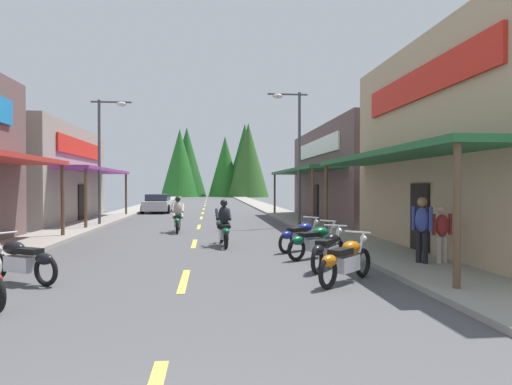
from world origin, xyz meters
TOP-DOWN VIEW (x-y plane):
  - ground at (0.00, 33.82)m, footprint 9.11×97.64m
  - sidewalk_left at (-5.63, 33.82)m, footprint 2.16×97.64m
  - sidewalk_right at (5.63, 33.82)m, footprint 2.16×97.64m
  - centerline_dashes at (0.00, 37.98)m, footprint 0.16×74.04m
  - storefront_left_far at (-10.03, 24.28)m, footprint 8.52×11.52m
  - storefront_right_far at (9.78, 23.76)m, footprint 8.01×13.75m
  - streetlamp_left at (-4.67, 21.23)m, footprint 1.99×0.30m
  - streetlamp_right at (4.68, 20.02)m, footprint 1.99×0.30m
  - motorcycle_parked_right_0 at (3.36, 7.09)m, footprint 1.59×1.58m
  - motorcycle_parked_right_1 at (3.41, 8.68)m, footprint 1.31×1.81m
  - motorcycle_parked_right_2 at (3.46, 10.29)m, footprint 1.84×1.26m
  - motorcycle_parked_right_3 at (3.35, 11.73)m, footprint 1.69×1.47m
  - motorcycle_parked_left_2 at (-3.35, 7.77)m, footprint 1.89×1.19m
  - rider_cruising_lead at (1.01, 13.16)m, footprint 0.60×2.14m
  - rider_cruising_trailing at (-0.84, 17.84)m, footprint 0.60×2.14m
  - pedestrian_by_shop at (5.75, 8.62)m, footprint 0.41×0.50m
  - pedestrian_browsing at (6.24, 8.57)m, footprint 0.56×0.33m
  - parked_car_curbside at (-3.36, 32.68)m, footprint 2.15×4.35m
  - treeline_backdrop at (3.50, 83.81)m, footprint 20.29×12.83m

SIDE VIEW (x-z plane):
  - ground at x=0.00m, z-range -0.10..0.00m
  - centerline_dashes at x=0.00m, z-range 0.00..0.01m
  - sidewalk_left at x=-5.63m, z-range 0.00..0.12m
  - sidewalk_right at x=5.63m, z-range 0.00..0.12m
  - motorcycle_parked_right_0 at x=3.36m, z-range -0.03..1.01m
  - motorcycle_parked_right_1 at x=3.41m, z-range -0.03..1.01m
  - motorcycle_parked_right_2 at x=3.46m, z-range -0.03..1.01m
  - motorcycle_parked_right_3 at x=3.35m, z-range -0.03..1.01m
  - motorcycle_parked_left_2 at x=-3.35m, z-range -0.03..1.01m
  - rider_cruising_lead at x=1.01m, z-range -0.13..1.44m
  - rider_cruising_trailing at x=-0.84m, z-range -0.13..1.44m
  - parked_car_curbside at x=-3.36m, z-range -0.01..1.39m
  - pedestrian_browsing at x=6.24m, z-range 0.11..1.65m
  - pedestrian_by_shop at x=5.75m, z-range 0.14..1.89m
  - storefront_left_far at x=-10.03m, z-range 0.00..5.30m
  - storefront_right_far at x=9.78m, z-range 0.00..5.40m
  - streetlamp_left at x=-4.67m, z-range 0.93..7.25m
  - streetlamp_right at x=4.68m, z-range 0.95..7.59m
  - treeline_backdrop at x=3.50m, z-range -0.57..13.40m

